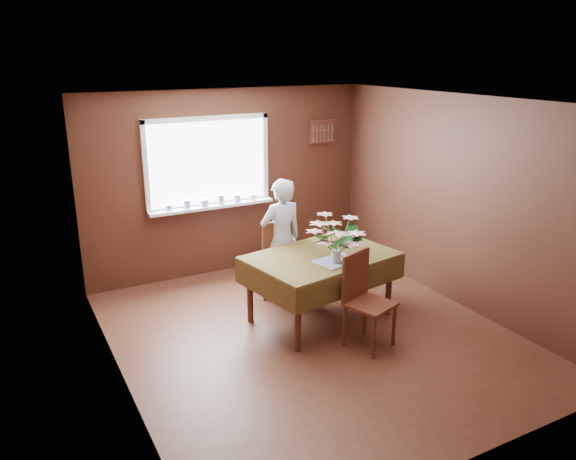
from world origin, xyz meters
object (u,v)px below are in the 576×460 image
chair_near (364,296)px  seated_woman (281,240)px  dining_table (321,263)px  chair_far (273,254)px  flower_bouquet (337,235)px

chair_near → seated_woman: 1.47m
dining_table → chair_far: (-0.19, 0.84, -0.14)m
dining_table → flower_bouquet: flower_bouquet is taller
dining_table → seated_woman: 0.74m
seated_woman → flower_bouquet: size_ratio=2.75×
chair_near → flower_bouquet: size_ratio=1.80×
chair_far → dining_table: bearing=96.6°
dining_table → chair_near: 0.73m
chair_near → seated_woman: seated_woman is taller
chair_far → flower_bouquet: bearing=95.0°
dining_table → flower_bouquet: bearing=-94.6°
seated_woman → flower_bouquet: bearing=96.2°
dining_table → seated_woman: bearing=90.0°
chair_near → flower_bouquet: flower_bouquet is taller
dining_table → seated_woman: (-0.13, 0.72, 0.08)m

